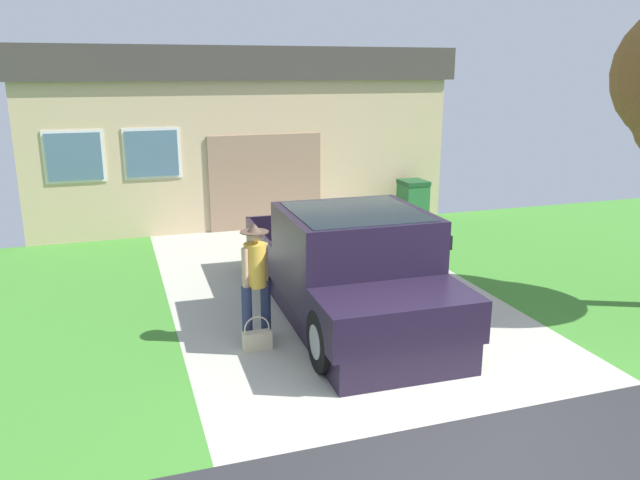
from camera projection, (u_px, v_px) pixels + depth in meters
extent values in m
cube|color=#B5B5A1|center=(322.00, 289.00, 10.89)|extent=(5.20, 9.00, 0.06)
cube|color=black|center=(341.00, 296.00, 9.89)|extent=(1.98, 5.34, 0.42)
cube|color=black|center=(354.00, 254.00, 9.15)|extent=(2.06, 2.03, 1.28)
cube|color=#1E2833|center=(355.00, 229.00, 9.05)|extent=(1.82, 1.87, 0.54)
cube|color=black|center=(396.00, 316.00, 7.82)|extent=(2.04, 1.14, 0.55)
cube|color=black|center=(313.00, 255.00, 11.25)|extent=(2.07, 2.26, 0.06)
cube|color=black|center=(365.00, 237.00, 11.46)|extent=(0.11, 2.22, 0.55)
cube|color=black|center=(260.00, 246.00, 10.91)|extent=(0.11, 2.22, 0.55)
cube|color=black|center=(298.00, 228.00, 12.18)|extent=(2.02, 0.11, 0.55)
cube|color=black|center=(446.00, 242.00, 8.74)|extent=(0.10, 0.18, 0.20)
cylinder|color=black|center=(451.00, 325.00, 8.30)|extent=(0.28, 0.81, 0.80)
cylinder|color=#9E9EA3|center=(451.00, 325.00, 8.30)|extent=(0.29, 0.45, 0.44)
cylinder|color=black|center=(325.00, 341.00, 7.80)|extent=(0.28, 0.81, 0.80)
cylinder|color=#9E9EA3|center=(325.00, 341.00, 7.80)|extent=(0.29, 0.45, 0.44)
cylinder|color=black|center=(364.00, 257.00, 11.30)|extent=(0.28, 0.81, 0.80)
cylinder|color=#9E9EA3|center=(364.00, 257.00, 11.30)|extent=(0.29, 0.45, 0.44)
cylinder|color=black|center=(268.00, 265.00, 10.81)|extent=(0.28, 0.81, 0.80)
cylinder|color=#9E9EA3|center=(268.00, 265.00, 10.81)|extent=(0.29, 0.45, 0.44)
cylinder|color=navy|center=(247.00, 316.00, 8.56)|extent=(0.14, 0.14, 0.83)
cylinder|color=navy|center=(266.00, 309.00, 8.80)|extent=(0.14, 0.14, 0.83)
cylinder|color=gold|center=(255.00, 265.00, 8.50)|extent=(0.30, 0.30, 0.61)
cylinder|color=tan|center=(245.00, 268.00, 8.38)|extent=(0.09, 0.09, 0.56)
cylinder|color=tan|center=(265.00, 262.00, 8.63)|extent=(0.09, 0.09, 0.56)
sphere|color=tan|center=(254.00, 235.00, 8.39)|extent=(0.20, 0.20, 0.20)
cylinder|color=brown|center=(254.00, 232.00, 8.38)|extent=(0.39, 0.39, 0.01)
cone|color=brown|center=(254.00, 228.00, 8.37)|extent=(0.21, 0.21, 0.11)
cube|color=beige|center=(257.00, 340.00, 8.48)|extent=(0.39, 0.15, 0.25)
torus|color=beige|center=(257.00, 328.00, 8.43)|extent=(0.35, 0.02, 0.35)
cube|color=#CDB188|center=(226.00, 143.00, 17.32)|extent=(9.89, 6.24, 3.42)
cube|color=#423D38|center=(223.00, 64.00, 16.77)|extent=(10.29, 6.49, 0.75)
cube|color=#93755B|center=(266.00, 182.00, 14.70)|extent=(2.67, 0.06, 2.22)
cube|color=slate|center=(152.00, 154.00, 13.72)|extent=(1.10, 0.05, 1.00)
cube|color=silver|center=(152.00, 154.00, 13.74)|extent=(1.23, 0.02, 1.12)
cube|color=slate|center=(74.00, 157.00, 13.24)|extent=(1.10, 0.05, 1.00)
cube|color=silver|center=(74.00, 157.00, 13.25)|extent=(1.23, 0.02, 1.12)
cube|color=#286B38|center=(413.00, 201.00, 15.48)|extent=(0.58, 0.68, 0.85)
cube|color=#1C4A27|center=(414.00, 182.00, 15.36)|extent=(0.60, 0.71, 0.10)
cylinder|color=black|center=(409.00, 221.00, 15.28)|extent=(0.05, 0.18, 0.18)
cylinder|color=black|center=(425.00, 220.00, 15.41)|extent=(0.05, 0.18, 0.18)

